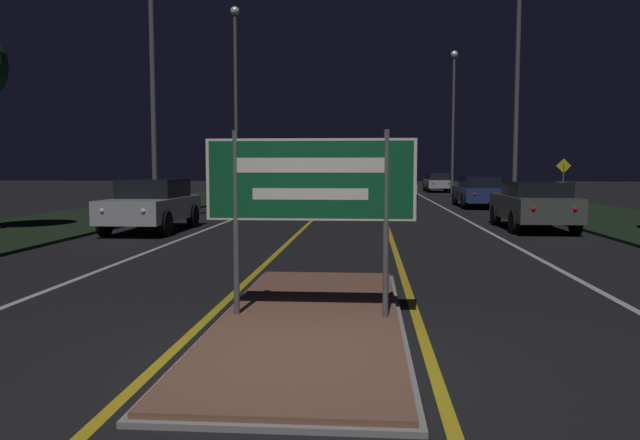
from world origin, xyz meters
TOP-DOWN VIEW (x-y plane):
  - ground_plane at (0.00, 0.00)m, footprint 160.00×160.00m
  - median_island at (0.00, 1.74)m, footprint 2.22×6.29m
  - verge_left at (-9.50, 20.00)m, footprint 5.00×100.00m
  - verge_right at (9.50, 20.00)m, footprint 5.00×100.00m
  - centre_line_yellow_left at (-1.30, 25.00)m, footprint 0.12×70.00m
  - centre_line_yellow_right at (1.30, 25.00)m, footprint 0.12×70.00m
  - lane_line_white_left at (-4.20, 25.00)m, footprint 0.12×70.00m
  - lane_line_white_right at (4.20, 25.00)m, footprint 0.12×70.00m
  - edge_line_white_left at (-7.20, 25.00)m, footprint 0.10×70.00m
  - edge_line_white_right at (7.20, 25.00)m, footprint 0.10×70.00m
  - highway_sign at (0.00, 1.74)m, footprint 2.50×0.07m
  - streetlight_left_near at (-6.52, 15.04)m, footprint 0.53×0.53m
  - streetlight_left_far at (-6.23, 26.85)m, footprint 0.48×0.48m
  - streetlight_right_near at (6.46, 19.59)m, footprint 0.47×0.47m
  - streetlight_right_far at (6.67, 39.55)m, footprint 0.51×0.51m
  - car_receding_0 at (5.66, 13.55)m, footprint 1.90×4.38m
  - car_receding_1 at (5.88, 24.20)m, footprint 1.99×4.78m
  - car_receding_2 at (2.62, 32.51)m, footprint 1.86×4.77m
  - car_receding_3 at (5.98, 42.69)m, footprint 1.89×4.85m
  - car_approaching_0 at (-5.66, 12.26)m, footprint 1.92×4.38m
  - car_approaching_1 at (-5.64, 24.45)m, footprint 2.01×4.14m
  - warning_sign at (8.72, 20.86)m, footprint 0.60×0.06m

SIDE VIEW (x-z plane):
  - ground_plane at x=0.00m, z-range 0.00..0.00m
  - centre_line_yellow_left at x=-1.30m, z-range 0.00..0.01m
  - centre_line_yellow_right at x=1.30m, z-range 0.00..0.01m
  - lane_line_white_left at x=-4.20m, z-range 0.00..0.01m
  - lane_line_white_right at x=4.20m, z-range 0.00..0.01m
  - edge_line_white_left at x=-7.20m, z-range 0.00..0.01m
  - edge_line_white_right at x=7.20m, z-range 0.00..0.01m
  - verge_left at x=-9.50m, z-range 0.00..0.08m
  - verge_right at x=9.50m, z-range 0.00..0.08m
  - median_island at x=0.00m, z-range -0.01..0.09m
  - car_approaching_1 at x=-5.64m, z-range 0.06..1.38m
  - car_receding_2 at x=2.62m, z-range 0.05..1.43m
  - car_receding_1 at x=5.88m, z-range 0.05..1.50m
  - car_receding_3 at x=5.98m, z-range 0.05..1.51m
  - car_receding_0 at x=5.66m, z-range 0.05..1.51m
  - car_approaching_0 at x=-5.66m, z-range 0.04..1.57m
  - warning_sign at x=8.72m, z-range 0.31..2.47m
  - highway_sign at x=0.00m, z-range 0.55..2.77m
  - streetlight_right_near at x=6.46m, z-range 1.03..10.83m
  - streetlight_left_far at x=-6.23m, z-range 1.08..11.23m
  - streetlight_right_far at x=6.67m, z-range 1.30..11.35m
  - streetlight_left_near at x=-6.52m, z-range 1.44..12.69m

